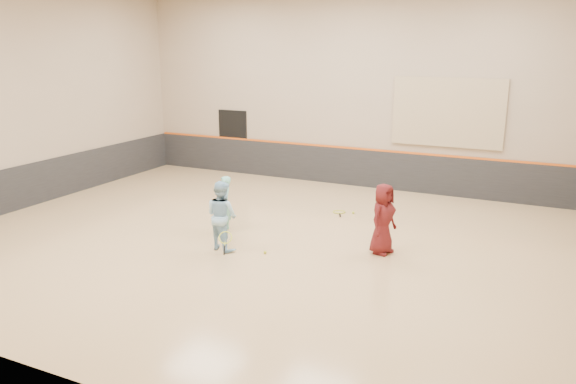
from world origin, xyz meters
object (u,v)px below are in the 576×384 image
at_px(girl, 225,204).
at_px(instructor, 222,215).
at_px(spare_racket, 339,211).
at_px(young_man, 383,219).

relative_size(girl, instructor, 0.88).
bearing_deg(spare_racket, young_man, -52.20).
bearing_deg(instructor, young_man, -141.20).
height_order(girl, instructor, instructor).
bearing_deg(girl, instructor, 4.01).
bearing_deg(spare_racket, instructor, -110.11).
distance_m(young_man, spare_racket, 3.19).
height_order(girl, young_man, young_man).
bearing_deg(girl, spare_racket, 118.65).
xyz_separation_m(instructor, young_man, (3.27, 1.29, -0.00)).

